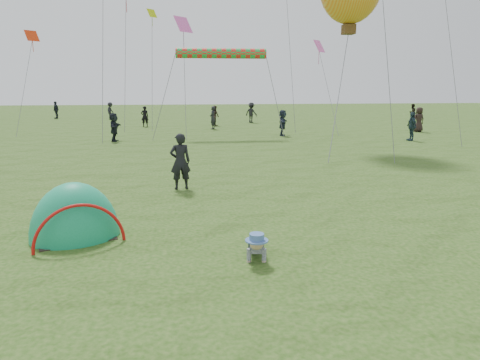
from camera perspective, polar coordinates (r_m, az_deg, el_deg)
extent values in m
plane|color=#1A410B|center=(8.31, -4.96, -10.53)|extent=(140.00, 140.00, 0.00)
ellipsoid|color=#11915D|center=(10.13, -21.01, -7.07)|extent=(2.31, 2.12, 2.44)
imported|color=black|center=(13.68, -7.97, 2.46)|extent=(0.72, 0.54, 1.79)
imported|color=black|center=(43.75, 21.98, 8.35)|extent=(0.96, 0.89, 1.59)
imported|color=black|center=(33.46, 22.74, 7.45)|extent=(0.93, 0.68, 1.75)
imported|color=#202938|center=(28.59, 5.70, 7.60)|extent=(0.93, 1.66, 1.70)
imported|color=black|center=(32.95, -3.67, 8.29)|extent=(0.60, 0.73, 1.72)
imported|color=#322620|center=(35.75, -3.37, 8.55)|extent=(0.94, 1.01, 1.65)
imported|color=#1D212B|center=(47.52, -23.32, 8.58)|extent=(0.56, 1.06, 1.72)
imported|color=black|center=(45.13, -16.89, 8.85)|extent=(0.87, 1.19, 1.64)
imported|color=black|center=(26.57, -16.43, 6.77)|extent=(0.62, 1.60, 1.69)
imported|color=black|center=(35.79, -12.58, 8.28)|extent=(0.67, 0.51, 1.64)
imported|color=#243944|center=(27.80, 21.90, 6.64)|extent=(0.46, 1.02, 1.71)
imported|color=black|center=(38.87, 1.52, 8.98)|extent=(1.31, 1.24, 1.78)
cylinder|color=red|center=(28.46, -2.53, 16.52)|extent=(5.76, 0.64, 0.64)
plane|color=#BDD408|center=(37.31, -11.67, 20.95)|extent=(0.83, 0.83, 0.67)
plane|color=#F15DC1|center=(31.61, -7.58, 19.88)|extent=(1.35, 1.35, 1.10)
plane|color=red|center=(36.18, -26.00, 16.91)|extent=(0.97, 0.97, 0.79)
plane|color=#F761BD|center=(33.88, 10.52, 17.15)|extent=(1.11, 1.11, 0.90)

